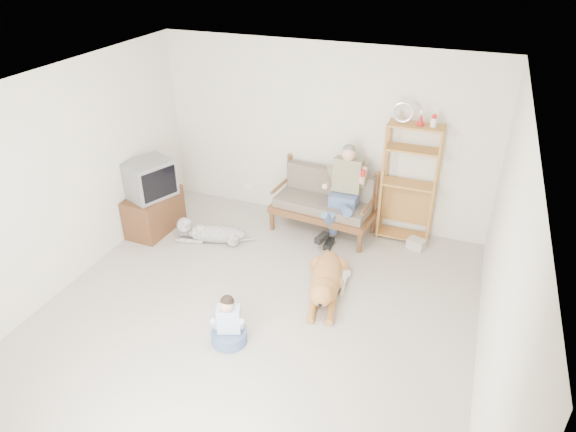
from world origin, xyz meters
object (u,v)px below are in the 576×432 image
at_px(loveseat, 324,201).
at_px(etagere, 409,183).
at_px(tv_stand, 154,212).
at_px(golden_retriever, 326,281).

relative_size(loveseat, etagere, 0.76).
bearing_deg(loveseat, etagere, 14.93).
distance_m(loveseat, tv_stand, 2.57).
xyz_separation_m(etagere, tv_stand, (-3.56, -1.10, -0.60)).
xyz_separation_m(loveseat, tv_stand, (-2.39, -0.91, -0.19)).
bearing_deg(golden_retriever, etagere, 57.96).
relative_size(etagere, tv_stand, 2.23).
distance_m(etagere, tv_stand, 3.78).
height_order(loveseat, tv_stand, loveseat).
distance_m(etagere, golden_retriever, 1.96).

